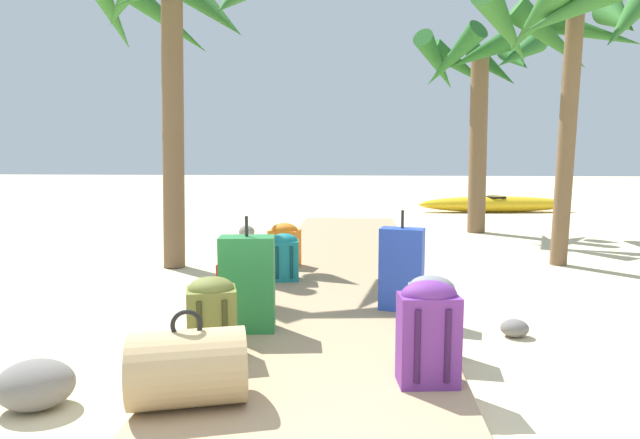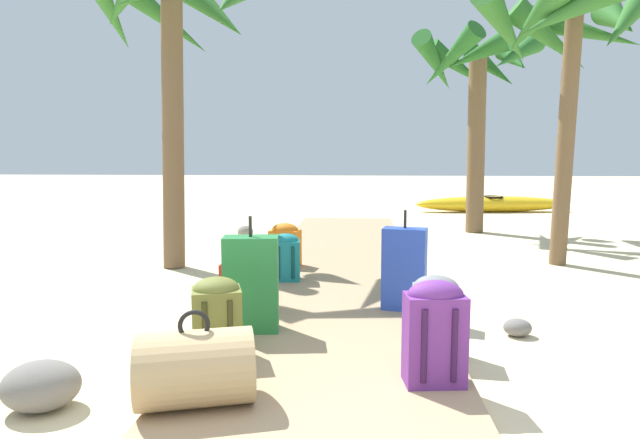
% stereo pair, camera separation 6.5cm
% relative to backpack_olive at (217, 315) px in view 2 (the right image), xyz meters
% --- Properties ---
extents(ground_plane, '(60.00, 60.00, 0.00)m').
position_rel_backpack_olive_xyz_m(ground_plane, '(0.69, 2.18, -0.36)').
color(ground_plane, beige).
extents(boardwalk, '(1.75, 9.36, 0.08)m').
position_rel_backpack_olive_xyz_m(boardwalk, '(0.69, 3.12, -0.32)').
color(boardwalk, tan).
rests_on(boardwalk, ground).
extents(backpack_olive, '(0.37, 0.34, 0.52)m').
position_rel_backpack_olive_xyz_m(backpack_olive, '(0.00, 0.00, 0.00)').
color(backpack_olive, olive).
rests_on(backpack_olive, boardwalk).
extents(backpack_orange, '(0.37, 0.30, 0.51)m').
position_rel_backpack_olive_xyz_m(backpack_orange, '(0.05, 2.91, -0.01)').
color(backpack_orange, orange).
rests_on(backpack_orange, boardwalk).
extents(backpack_grey, '(0.34, 0.28, 0.49)m').
position_rel_backpack_olive_xyz_m(backpack_grey, '(1.43, 0.29, -0.02)').
color(backpack_grey, slate).
rests_on(backpack_grey, boardwalk).
extents(suitcase_green, '(0.42, 0.27, 0.86)m').
position_rel_backpack_olive_xyz_m(suitcase_green, '(0.12, 0.55, 0.08)').
color(suitcase_green, '#237538').
rests_on(suitcase_green, boardwalk).
extents(suitcase_blue, '(0.39, 0.27, 0.84)m').
position_rel_backpack_olive_xyz_m(suitcase_blue, '(1.29, 1.19, 0.07)').
color(suitcase_blue, '#2847B7').
rests_on(suitcase_blue, boardwalk).
extents(backpack_purple, '(0.36, 0.26, 0.60)m').
position_rel_backpack_olive_xyz_m(backpack_purple, '(1.34, -0.32, 0.04)').
color(backpack_purple, '#6B2D84').
rests_on(backpack_purple, boardwalk).
extents(duffel_bag_tan, '(0.68, 0.55, 0.51)m').
position_rel_backpack_olive_xyz_m(duffel_bag_tan, '(0.06, -0.68, -0.08)').
color(duffel_bag_tan, tan).
rests_on(duffel_bag_tan, boardwalk).
extents(backpack_teal, '(0.32, 0.29, 0.49)m').
position_rel_backpack_olive_xyz_m(backpack_teal, '(0.16, 2.18, -0.02)').
color(backpack_teal, '#197A7F').
rests_on(backpack_teal, boardwalk).
extents(backpack_red, '(0.29, 0.22, 0.48)m').
position_rel_backpack_olive_xyz_m(backpack_red, '(-0.08, 1.03, -0.03)').
color(backpack_red, red).
rests_on(backpack_red, boardwalk).
extents(palm_tree_near_right, '(2.34, 2.22, 3.43)m').
position_rel_backpack_olive_xyz_m(palm_tree_near_right, '(3.40, 3.65, 2.43)').
color(palm_tree_near_right, brown).
rests_on(palm_tree_near_right, ground).
extents(palm_tree_far_left, '(2.17, 2.33, 3.75)m').
position_rel_backpack_olive_xyz_m(palm_tree_far_left, '(-1.30, 3.21, 2.57)').
color(palm_tree_far_left, brown).
rests_on(palm_tree_far_left, ground).
extents(palm_tree_far_right, '(2.34, 2.27, 3.52)m').
position_rel_backpack_olive_xyz_m(palm_tree_far_right, '(2.93, 6.58, 2.35)').
color(palm_tree_far_right, brown).
rests_on(palm_tree_far_right, ground).
extents(kayak, '(3.75, 0.95, 0.38)m').
position_rel_backpack_olive_xyz_m(kayak, '(4.13, 9.99, -0.16)').
color(kayak, gold).
rests_on(kayak, ground).
extents(rock_left_near, '(0.47, 0.41, 0.27)m').
position_rel_backpack_olive_xyz_m(rock_left_near, '(-0.81, -0.63, -0.22)').
color(rock_left_near, slate).
rests_on(rock_left_near, ground).
extents(rock_right_near, '(0.22, 0.19, 0.14)m').
position_rel_backpack_olive_xyz_m(rock_right_near, '(2.12, 0.78, -0.29)').
color(rock_right_near, slate).
rests_on(rock_right_near, ground).
extents(rock_left_far, '(0.36, 0.35, 0.21)m').
position_rel_backpack_olive_xyz_m(rock_left_far, '(-0.95, 5.50, -0.25)').
color(rock_left_far, gray).
rests_on(rock_left_far, ground).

